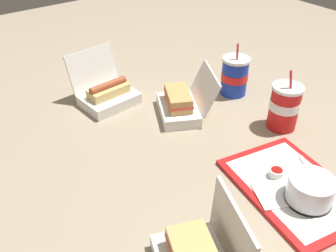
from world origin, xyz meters
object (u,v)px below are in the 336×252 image
object	(u,v)px
clamshell_sandwich_center	(181,104)
clamshell_hotdog_back	(107,93)
cake_container	(310,191)
plastic_fork	(308,168)
ketchup_cup	(276,173)
food_tray	(293,188)
soda_cup_left	(284,106)
soda_cup_front	(235,76)

from	to	relation	value
clamshell_sandwich_center	clamshell_hotdog_back	bearing A→B (deg)	-142.89
cake_container	plastic_fork	size ratio (longest dim) A/B	1.10
ketchup_cup	clamshell_hotdog_back	bearing A→B (deg)	-165.40
food_tray	clamshell_sandwich_center	distance (m)	0.48
cake_container	clamshell_sandwich_center	xyz separation A→B (m)	(-0.53, 0.01, -0.00)
plastic_fork	clamshell_hotdog_back	xyz separation A→B (m)	(-0.69, -0.27, 0.03)
food_tray	soda_cup_left	bearing A→B (deg)	135.40
plastic_fork	cake_container	bearing A→B (deg)	-25.59
cake_container	clamshell_sandwich_center	size ratio (longest dim) A/B	0.46
clamshell_hotdog_back	soda_cup_left	bearing A→B (deg)	38.90
cake_container	clamshell_hotdog_back	distance (m)	0.78
soda_cup_front	soda_cup_left	world-z (taller)	soda_cup_left
cake_container	soda_cup_left	distance (m)	0.36
food_tray	ketchup_cup	world-z (taller)	ketchup_cup
ketchup_cup	plastic_fork	distance (m)	0.11
plastic_fork	clamshell_sandwich_center	world-z (taller)	clamshell_sandwich_center
food_tray	plastic_fork	bearing A→B (deg)	101.23
ketchup_cup	clamshell_sandwich_center	world-z (taller)	clamshell_sandwich_center
soda_cup_left	food_tray	bearing A→B (deg)	-44.60
cake_container	ketchup_cup	size ratio (longest dim) A/B	3.03
cake_container	clamshell_hotdog_back	xyz separation A→B (m)	(-0.76, -0.16, -0.01)
clamshell_sandwich_center	plastic_fork	bearing A→B (deg)	12.07
clamshell_hotdog_back	soda_cup_left	world-z (taller)	soda_cup_left
ketchup_cup	soda_cup_left	world-z (taller)	soda_cup_left
food_tray	ketchup_cup	size ratio (longest dim) A/B	10.28
soda_cup_front	clamshell_sandwich_center	bearing A→B (deg)	-90.50
ketchup_cup	food_tray	bearing A→B (deg)	9.70
ketchup_cup	soda_cup_left	size ratio (longest dim) A/B	0.19
cake_container	food_tray	bearing A→B (deg)	165.44
soda_cup_front	ketchup_cup	bearing A→B (deg)	-31.22
food_tray	clamshell_hotdog_back	world-z (taller)	clamshell_hotdog_back
clamshell_hotdog_back	clamshell_sandwich_center	bearing A→B (deg)	37.11
clamshell_sandwich_center	soda_cup_left	bearing A→B (deg)	40.36
clamshell_sandwich_center	clamshell_hotdog_back	xyz separation A→B (m)	(-0.22, -0.17, -0.00)
food_tray	soda_cup_front	distance (m)	0.54
plastic_fork	soda_cup_left	xyz separation A→B (m)	(-0.20, 0.12, 0.06)
clamshell_sandwich_center	soda_cup_left	distance (m)	0.35
plastic_fork	soda_cup_left	distance (m)	0.24
clamshell_sandwich_center	soda_cup_front	size ratio (longest dim) A/B	1.27
soda_cup_left	cake_container	bearing A→B (deg)	-40.01
clamshell_hotdog_back	soda_cup_left	size ratio (longest dim) A/B	0.99
plastic_fork	soda_cup_front	world-z (taller)	soda_cup_front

